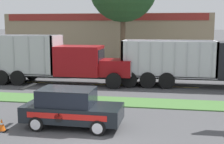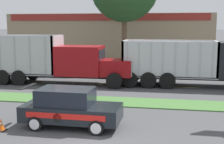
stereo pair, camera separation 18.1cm
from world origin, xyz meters
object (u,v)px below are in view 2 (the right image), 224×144
at_px(dump_truck_lead, 220,65).
at_px(rally_car, 70,107).
at_px(traffic_cone, 1,125).
at_px(dump_truck_mid, 66,63).

distance_m(dump_truck_lead, rally_car, 12.86).
bearing_deg(dump_truck_lead, traffic_cone, -132.49).
bearing_deg(rally_car, dump_truck_mid, 109.82).
bearing_deg(rally_car, traffic_cone, -158.76).
relative_size(rally_car, traffic_cone, 8.13).
height_order(dump_truck_lead, rally_car, dump_truck_lead).
distance_m(dump_truck_mid, rally_car, 10.19).
relative_size(dump_truck_lead, dump_truck_mid, 1.03).
xyz_separation_m(dump_truck_mid, traffic_cone, (0.76, -10.60, -1.33)).
height_order(dump_truck_lead, dump_truck_mid, dump_truck_mid).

